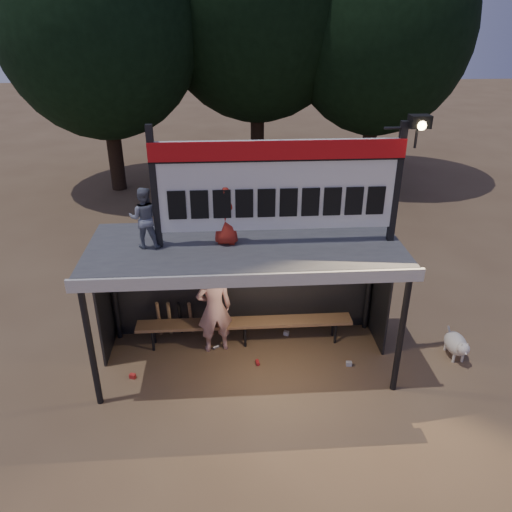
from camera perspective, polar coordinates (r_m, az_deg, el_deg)
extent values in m
plane|color=brown|center=(9.17, -1.10, -11.87)|extent=(80.00, 80.00, 0.00)
imported|color=white|center=(9.00, -4.79, -5.97)|extent=(0.71, 0.55, 1.76)
imported|color=slate|center=(7.86, -12.64, 4.29)|extent=(0.48, 0.38, 0.97)
imported|color=#A9251A|center=(7.81, -3.44, 4.82)|extent=(0.54, 0.41, 0.99)
cube|color=#414244|center=(7.98, -1.24, 1.01)|extent=(5.00, 2.00, 0.12)
cube|color=silver|center=(7.09, -0.84, -2.78)|extent=(5.10, 0.06, 0.20)
cylinder|color=black|center=(8.06, -18.39, -9.77)|extent=(0.10, 0.10, 2.20)
cylinder|color=black|center=(8.25, 16.25, -8.54)|extent=(0.10, 0.10, 2.20)
cylinder|color=black|center=(9.54, -16.02, -3.46)|extent=(0.10, 0.10, 2.20)
cylinder|color=black|center=(9.69, 12.89, -2.55)|extent=(0.10, 0.10, 2.20)
cube|color=black|center=(9.40, -1.47, -2.80)|extent=(5.00, 0.04, 2.20)
cube|color=black|center=(9.22, -17.09, -4.69)|extent=(0.04, 1.00, 2.20)
cube|color=black|center=(9.39, 14.13, -3.69)|extent=(0.04, 1.00, 2.20)
cylinder|color=black|center=(8.94, -1.54, 3.10)|extent=(5.00, 0.06, 0.06)
cube|color=black|center=(7.67, -11.53, 7.54)|extent=(0.10, 0.10, 1.90)
cube|color=black|center=(8.05, 15.80, 7.97)|extent=(0.10, 0.10, 1.90)
cube|color=white|center=(7.64, 2.47, 7.99)|extent=(3.80, 0.08, 1.40)
cube|color=red|center=(7.44, 2.60, 11.97)|extent=(3.80, 0.04, 0.28)
cube|color=black|center=(7.47, 2.58, 10.84)|extent=(3.80, 0.02, 0.03)
cube|color=black|center=(7.67, -9.03, 5.76)|extent=(0.27, 0.03, 0.45)
cube|color=black|center=(7.64, -6.48, 5.86)|extent=(0.27, 0.03, 0.45)
cube|color=black|center=(7.63, -3.91, 5.94)|extent=(0.27, 0.03, 0.45)
cube|color=black|center=(7.64, -1.35, 6.01)|extent=(0.27, 0.03, 0.45)
cube|color=black|center=(7.66, 1.20, 6.07)|extent=(0.27, 0.03, 0.45)
cube|color=black|center=(7.70, 3.74, 6.12)|extent=(0.27, 0.03, 0.45)
cube|color=black|center=(7.75, 6.25, 6.15)|extent=(0.27, 0.03, 0.45)
cube|color=black|center=(7.81, 8.72, 6.18)|extent=(0.27, 0.03, 0.45)
cube|color=black|center=(7.89, 11.15, 6.19)|extent=(0.27, 0.03, 0.45)
cube|color=black|center=(7.99, 13.52, 6.19)|extent=(0.27, 0.03, 0.45)
cylinder|color=black|center=(7.83, 16.22, 13.89)|extent=(0.50, 0.04, 0.04)
cylinder|color=black|center=(7.94, 17.82, 12.73)|extent=(0.04, 0.04, 0.30)
cube|color=black|center=(7.85, 18.20, 14.41)|extent=(0.30, 0.22, 0.18)
sphere|color=#FFD88C|center=(7.77, 18.40, 13.98)|extent=(0.14, 0.14, 0.14)
cube|color=olive|center=(9.35, -1.30, -7.62)|extent=(4.00, 0.35, 0.06)
cylinder|color=black|center=(9.48, -11.71, -9.39)|extent=(0.05, 0.05, 0.45)
cylinder|color=black|center=(9.67, -11.54, -8.56)|extent=(0.05, 0.05, 0.45)
cylinder|color=black|center=(9.38, -1.25, -9.17)|extent=(0.05, 0.05, 0.45)
cylinder|color=black|center=(9.58, -1.32, -8.34)|extent=(0.05, 0.05, 0.45)
cylinder|color=black|center=(9.59, 9.07, -8.66)|extent=(0.05, 0.05, 0.45)
cylinder|color=black|center=(9.78, 8.77, -7.87)|extent=(0.05, 0.05, 0.45)
cylinder|color=black|center=(18.01, -16.01, 13.09)|extent=(0.50, 0.50, 3.74)
ellipsoid|color=black|center=(17.61, -17.61, 24.70)|extent=(6.46, 6.46, 7.48)
cylinder|color=black|center=(19.10, 0.15, 15.44)|extent=(0.50, 0.50, 4.18)
cylinder|color=black|center=(18.90, 12.92, 13.67)|extent=(0.50, 0.50, 3.52)
ellipsoid|color=black|center=(18.50, 14.08, 24.10)|extent=(6.08, 6.08, 7.04)
ellipsoid|color=beige|center=(9.81, 21.84, -9.26)|extent=(0.36, 0.58, 0.36)
sphere|color=#F0E2D0|center=(9.56, 22.60, -9.76)|extent=(0.22, 0.22, 0.22)
cone|color=silver|center=(9.50, 22.83, -10.20)|extent=(0.10, 0.10, 0.10)
cone|color=beige|center=(9.47, 22.48, -9.37)|extent=(0.06, 0.06, 0.07)
cone|color=beige|center=(9.51, 23.03, -9.31)|extent=(0.06, 0.06, 0.07)
cylinder|color=beige|center=(9.75, 21.66, -10.77)|extent=(0.05, 0.05, 0.18)
cylinder|color=beige|center=(9.82, 22.52, -10.67)|extent=(0.05, 0.05, 0.18)
cylinder|color=silver|center=(10.01, 20.83, -9.56)|extent=(0.05, 0.05, 0.18)
cylinder|color=silver|center=(10.08, 21.67, -9.47)|extent=(0.05, 0.05, 0.18)
cylinder|color=beige|center=(10.00, 21.22, -7.96)|extent=(0.04, 0.16, 0.14)
cylinder|color=olive|center=(9.67, -11.03, -7.05)|extent=(0.07, 0.27, 0.84)
cylinder|color=#9B7748|center=(9.65, -9.85, -7.04)|extent=(0.09, 0.30, 0.83)
cylinder|color=black|center=(9.63, -8.65, -7.02)|extent=(0.07, 0.32, 0.83)
cylinder|color=#8C6241|center=(9.61, -7.46, -6.99)|extent=(0.08, 0.35, 0.82)
cube|color=red|center=(9.03, -13.93, -13.18)|extent=(0.12, 0.10, 0.08)
cylinder|color=#A5A5A9|center=(9.47, -4.63, -10.32)|extent=(0.14, 0.12, 0.07)
cube|color=beige|center=(9.81, 3.49, -8.79)|extent=(0.12, 0.10, 0.08)
cylinder|color=red|center=(9.07, 0.19, -12.08)|extent=(0.08, 0.13, 0.07)
cube|color=#ADADB2|center=(9.19, 10.58, -12.01)|extent=(0.11, 0.08, 0.08)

